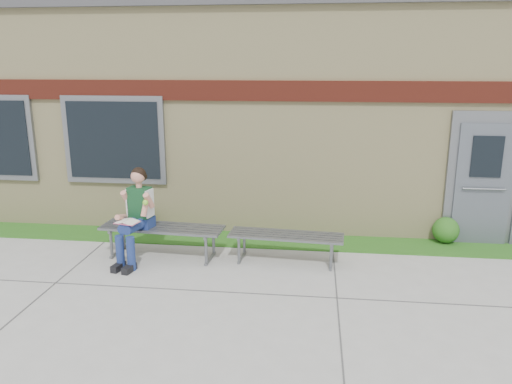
# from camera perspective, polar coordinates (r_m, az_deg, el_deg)

# --- Properties ---
(ground) EXTENTS (80.00, 80.00, 0.00)m
(ground) POSITION_cam_1_polar(r_m,az_deg,el_deg) (6.52, 0.35, -13.53)
(ground) COLOR #9E9E99
(ground) RESTS_ON ground
(grass_strip) EXTENTS (16.00, 0.80, 0.02)m
(grass_strip) POSITION_cam_1_polar(r_m,az_deg,el_deg) (8.88, 2.25, -5.59)
(grass_strip) COLOR #235115
(grass_strip) RESTS_ON ground
(school_building) EXTENTS (16.20, 6.22, 4.20)m
(school_building) POSITION_cam_1_polar(r_m,az_deg,el_deg) (11.76, 3.69, 9.83)
(school_building) COLOR beige
(school_building) RESTS_ON ground
(bench_left) EXTENTS (2.01, 0.68, 0.51)m
(bench_left) POSITION_cam_1_polar(r_m,az_deg,el_deg) (8.22, -10.65, -4.66)
(bench_left) COLOR slate
(bench_left) RESTS_ON ground
(bench_right) EXTENTS (1.82, 0.62, 0.46)m
(bench_right) POSITION_cam_1_polar(r_m,az_deg,el_deg) (7.89, 3.45, -5.57)
(bench_right) COLOR slate
(bench_right) RESTS_ON ground
(girl) EXTENTS (0.54, 0.93, 1.49)m
(girl) POSITION_cam_1_polar(r_m,az_deg,el_deg) (8.01, -13.59, -2.43)
(girl) COLOR navy
(girl) RESTS_ON ground
(shrub_mid) EXTENTS (0.45, 0.45, 0.45)m
(shrub_mid) POSITION_cam_1_polar(r_m,az_deg,el_deg) (9.55, -12.80, -3.00)
(shrub_mid) COLOR #235115
(shrub_mid) RESTS_ON grass_strip
(shrub_east) EXTENTS (0.45, 0.45, 0.45)m
(shrub_east) POSITION_cam_1_polar(r_m,az_deg,el_deg) (9.31, 20.87, -4.08)
(shrub_east) COLOR #235115
(shrub_east) RESTS_ON grass_strip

